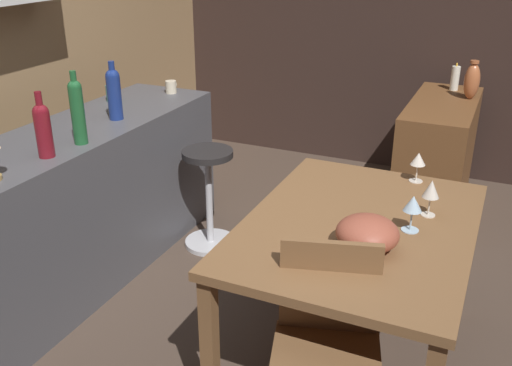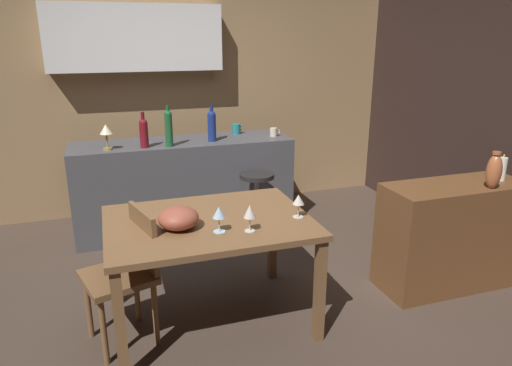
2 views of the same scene
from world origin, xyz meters
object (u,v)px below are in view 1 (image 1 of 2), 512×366
(cup_cream, at_px, (171,87))
(wine_glass_center, at_px, (418,160))
(fruit_bowl, at_px, (367,233))
(pillar_candle_tall, at_px, (455,78))
(cup_teal, at_px, (113,93))
(sideboard_cabinet, at_px, (436,157))
(wine_glass_left, at_px, (413,205))
(wine_bottle_cobalt, at_px, (114,92))
(chair_near_window, at_px, (327,345))
(bar_stool, at_px, (209,196))
(wine_bottle_green, at_px, (77,109))
(wine_glass_right, at_px, (431,190))
(wine_bottle_ruby, at_px, (43,128))
(dining_table, at_px, (358,239))
(vase_copper, at_px, (472,81))

(cup_cream, bearing_deg, wine_glass_center, -105.28)
(fruit_bowl, xyz_separation_m, pillar_candle_tall, (2.44, -0.03, 0.10))
(fruit_bowl, distance_m, cup_teal, 2.12)
(sideboard_cabinet, xyz_separation_m, cup_teal, (-1.15, 1.92, 0.54))
(wine_glass_left, bearing_deg, wine_bottle_cobalt, 78.09)
(chair_near_window, relative_size, bar_stool, 1.30)
(wine_bottle_cobalt, xyz_separation_m, pillar_candle_tall, (1.84, -1.68, -0.15))
(wine_glass_center, bearing_deg, cup_cream, 74.72)
(wine_glass_left, xyz_separation_m, pillar_candle_tall, (2.22, 0.10, 0.05))
(wine_bottle_cobalt, height_order, wine_bottle_green, wine_bottle_green)
(chair_near_window, relative_size, cup_cream, 7.92)
(wine_glass_right, bearing_deg, wine_bottle_cobalt, 83.80)
(wine_glass_right, relative_size, cup_cream, 1.56)
(cup_teal, bearing_deg, fruit_bowl, -115.65)
(wine_glass_right, bearing_deg, wine_bottle_ruby, 104.26)
(wine_bottle_cobalt, bearing_deg, wine_bottle_ruby, -173.63)
(chair_near_window, distance_m, cup_teal, 2.28)
(bar_stool, height_order, wine_bottle_cobalt, wine_bottle_cobalt)
(wine_glass_right, height_order, pillar_candle_tall, pillar_candle_tall)
(dining_table, height_order, wine_glass_right, wine_glass_right)
(vase_copper, bearing_deg, dining_table, 173.00)
(fruit_bowl, bearing_deg, pillar_candle_tall, -0.82)
(chair_near_window, relative_size, pillar_candle_tall, 4.20)
(bar_stool, distance_m, fruit_bowl, 1.59)
(dining_table, xyz_separation_m, wine_glass_left, (0.02, -0.21, 0.20))
(wine_bottle_green, height_order, cup_cream, wine_bottle_green)
(dining_table, bearing_deg, wine_bottle_ruby, 99.43)
(bar_stool, height_order, wine_glass_center, wine_glass_center)
(wine_glass_left, distance_m, wine_glass_center, 0.55)
(chair_near_window, distance_m, bar_stool, 1.71)
(wine_glass_right, xyz_separation_m, wine_bottle_green, (-0.22, 1.73, 0.22))
(wine_bottle_green, bearing_deg, wine_glass_left, -88.40)
(dining_table, relative_size, chair_near_window, 1.52)
(dining_table, relative_size, bar_stool, 1.96)
(bar_stool, xyz_separation_m, wine_glass_left, (-0.69, -1.36, 0.51))
(bar_stool, bearing_deg, fruit_bowl, -126.67)
(wine_glass_center, xyz_separation_m, wine_bottle_ruby, (-0.81, 1.63, 0.19))
(wine_bottle_cobalt, bearing_deg, cup_teal, 39.48)
(wine_bottle_cobalt, distance_m, cup_teal, 0.43)
(bar_stool, relative_size, wine_bottle_ruby, 2.06)
(sideboard_cabinet, xyz_separation_m, cup_cream, (-0.83, 1.69, 0.53))
(wine_glass_right, height_order, wine_glass_center, wine_glass_right)
(bar_stool, relative_size, cup_cream, 6.12)
(wine_glass_left, relative_size, pillar_candle_tall, 0.79)
(bar_stool, relative_size, wine_bottle_green, 1.75)
(fruit_bowl, height_order, cup_cream, cup_cream)
(sideboard_cabinet, height_order, fruit_bowl, fruit_bowl)
(dining_table, distance_m, wine_bottle_cobalt, 1.66)
(wine_bottle_ruby, bearing_deg, wine_bottle_green, -6.07)
(dining_table, relative_size, fruit_bowl, 5.18)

